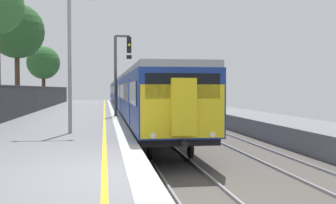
# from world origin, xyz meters

# --- Properties ---
(ground) EXTENTS (17.40, 110.00, 1.21)m
(ground) POSITION_xyz_m (2.64, 0.00, -0.61)
(ground) COLOR slate
(commuter_train_at_platform) EXTENTS (2.83, 62.76, 3.81)m
(commuter_train_at_platform) POSITION_xyz_m (2.10, 35.34, 1.27)
(commuter_train_at_platform) COLOR navy
(commuter_train_at_platform) RESTS_ON ground
(signal_gantry) EXTENTS (1.10, 0.24, 5.08)m
(signal_gantry) POSITION_xyz_m (0.62, 17.64, 3.17)
(signal_gantry) COLOR #47474C
(signal_gantry) RESTS_ON ground
(platform_lamp_mid) EXTENTS (2.00, 0.20, 5.45)m
(platform_lamp_mid) POSITION_xyz_m (-1.67, 7.90, 3.23)
(platform_lamp_mid) COLOR #93999E
(platform_lamp_mid) RESTS_ON ground
(background_tree_left) EXTENTS (3.52, 3.52, 6.29)m
(background_tree_left) POSITION_xyz_m (-6.74, 37.51, 4.41)
(background_tree_left) COLOR #473323
(background_tree_left) RESTS_ON ground
(background_tree_right) EXTENTS (4.45, 4.45, 8.65)m
(background_tree_right) POSITION_xyz_m (-7.30, 26.80, 6.28)
(background_tree_right) COLOR #473323
(background_tree_right) RESTS_ON ground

